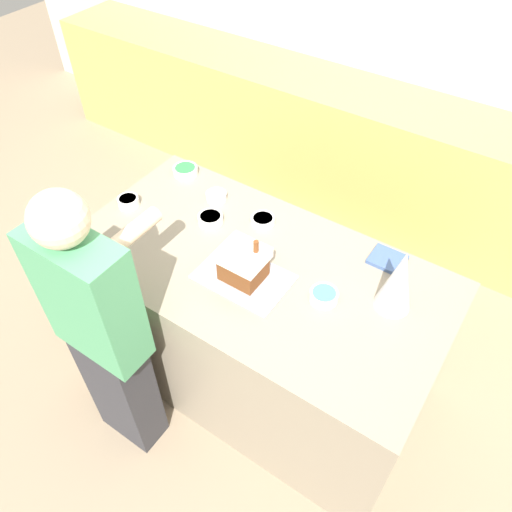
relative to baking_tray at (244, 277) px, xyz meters
name	(u,v)px	position (x,y,z in m)	size (l,w,h in m)	color
ground_plane	(256,368)	(0.01, 0.10, -0.91)	(12.00, 12.00, 0.00)	gray
wall_back	(431,34)	(0.01, 2.14, 0.39)	(8.00, 0.05, 2.60)	beige
back_cabinet_block	(387,163)	(0.01, 1.81, -0.43)	(6.00, 0.60, 0.95)	tan
kitchen_island	(256,323)	(0.01, 0.10, -0.46)	(1.82, 0.95, 0.90)	gray
baking_tray	(244,277)	(0.00, 0.00, 0.00)	(0.42, 0.29, 0.01)	#9E9EA8
gingerbread_house	(243,263)	(0.00, 0.00, 0.09)	(0.20, 0.18, 0.23)	brown
decorative_tree	(399,280)	(0.63, 0.23, 0.16)	(0.16, 0.16, 0.32)	silver
candy_bowl_beside_tree	(216,196)	(-0.44, 0.38, 0.02)	(0.11, 0.11, 0.04)	silver
candy_bowl_far_left	(210,218)	(-0.36, 0.22, 0.02)	(0.13, 0.13, 0.04)	white
candy_bowl_behind_tray	(324,296)	(0.37, 0.09, 0.02)	(0.13, 0.13, 0.05)	white
candy_bowl_near_tray_left	(185,170)	(-0.73, 0.47, 0.02)	(0.14, 0.14, 0.05)	white
candy_bowl_far_right	(128,201)	(-0.80, 0.08, 0.02)	(0.11, 0.11, 0.05)	white
candy_bowl_front_corner	(263,220)	(-0.13, 0.36, 0.02)	(0.12, 0.12, 0.04)	white
cookbook	(387,259)	(0.50, 0.47, 0.01)	(0.16, 0.14, 0.02)	#3F598C
person	(104,335)	(-0.35, -0.56, -0.08)	(0.42, 0.53, 1.61)	#333338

